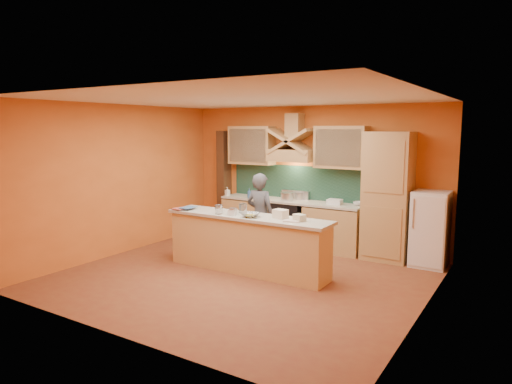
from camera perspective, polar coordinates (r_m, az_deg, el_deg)
The scene contains 36 objects.
floor at distance 7.42m, azimuth -1.69°, elevation -10.54°, with size 5.50×5.00×0.01m, color brown.
ceiling at distance 7.05m, azimuth -1.78°, elevation 11.57°, with size 5.50×5.00×0.01m, color white.
wall_back at distance 9.27m, azimuth 6.86°, elevation 1.99°, with size 5.50×0.02×2.80m, color orange.
wall_front at distance 5.24m, azimuth -17.08°, elevation -2.91°, with size 5.50×0.02×2.80m, color orange.
wall_left at distance 8.92m, azimuth -16.62°, elevation 1.48°, with size 0.02×5.00×2.80m, color orange.
wall_right at distance 6.05m, azimuth 20.53°, elevation -1.64°, with size 0.02×5.00×2.80m, color orange.
base_cabinet_left at distance 9.76m, azimuth -0.67°, elevation -3.42°, with size 1.10×0.60×0.86m, color tan.
base_cabinet_right at distance 8.90m, azimuth 9.73°, elevation -4.64°, with size 1.10×0.60×0.86m, color tan.
counter_top at distance 9.20m, azimuth 4.32°, elevation -1.16°, with size 3.00×0.62×0.04m, color #BDB4A0.
stove at distance 9.29m, azimuth 4.29°, elevation -3.90°, with size 0.60×0.58×0.90m, color black.
backsplash at distance 9.41m, azimuth 5.15°, elevation 1.18°, with size 3.00×0.03×0.70m, color #1A3A2C.
range_hood at distance 9.15m, azimuth 4.53°, elevation 4.59°, with size 0.92×0.50×0.24m, color tan.
hood_chimney at distance 9.22m, azimuth 4.86°, elevation 8.21°, with size 0.30×0.30×0.50m, color tan.
upper_cabinet_left at distance 9.70m, azimuth -0.53°, elevation 5.87°, with size 1.00×0.35×0.80m, color tan.
upper_cabinet_right at distance 8.80m, azimuth 10.59°, elevation 5.51°, with size 1.00×0.35×0.80m, color tan.
pantry_column at distance 8.45m, azimuth 16.13°, elevation -0.55°, with size 0.80×0.60×2.30m, color tan.
fridge at distance 8.37m, azimuth 20.95°, elevation -4.32°, with size 0.58×0.60×1.30m, color white.
trim_column_left at distance 10.21m, azimuth -4.00°, elevation 1.17°, with size 0.20×0.30×2.30m, color #472816.
island_body at distance 7.59m, azimuth -1.07°, elevation -6.65°, with size 2.80×0.55×0.88m, color #DFB672.
island_top at distance 7.48m, azimuth -1.08°, elevation -3.10°, with size 2.90×0.62×0.05m, color #BDB4A0.
person at distance 8.27m, azimuth 0.54°, elevation -3.02°, with size 0.57×0.37×1.56m, color #4C4C51.
pot_large at distance 9.16m, azimuth 3.87°, elevation -0.68°, with size 0.24×0.24×0.16m, color silver.
pot_small at distance 9.30m, azimuth 5.34°, elevation -0.63°, with size 0.18×0.18×0.14m, color silver.
soap_bottle_a at distance 9.81m, azimuth -3.60°, elevation 0.09°, with size 0.08×0.09×0.19m, color silver.
soap_bottle_b at distance 9.40m, azimuth -0.86°, elevation -0.18°, with size 0.08×0.08×0.21m, color #33578D.
bowl_back at distance 8.79m, azimuth 12.73°, elevation -1.41°, with size 0.22×0.22×0.07m, color silver.
dish_rack at distance 8.82m, azimuth 9.81°, elevation -1.21°, with size 0.27×0.21×0.10m, color white.
book_lower at distance 8.19m, azimuth -9.79°, elevation -1.97°, with size 0.22×0.29×0.03m, color #B64C41.
book_upper at distance 8.14m, azimuth -9.01°, elevation -1.88°, with size 0.21×0.28×0.02m, color #3E5F8A.
jar_large at distance 7.66m, azimuth -1.66°, elevation -2.06°, with size 0.13×0.13×0.16m, color silver.
jar_small at distance 7.59m, azimuth -4.65°, elevation -2.18°, with size 0.13×0.13×0.15m, color silver.
kitchen_scale at distance 7.47m, azimuth -2.92°, elevation -2.54°, with size 0.12×0.12×0.10m, color silver.
mixing_bowl at distance 7.30m, azimuth -0.68°, elevation -2.89°, with size 0.29×0.29×0.07m, color white.
cloth at distance 7.00m, azimuth 4.55°, elevation -3.61°, with size 0.25×0.19×0.02m, color beige.
grocery_bag_a at distance 7.23m, azimuth 3.07°, elevation -2.74°, with size 0.21×0.17×0.14m, color beige.
grocery_bag_b at distance 7.02m, azimuth 5.46°, elevation -3.22°, with size 0.17×0.13×0.11m, color beige.
Camera 1 is at (3.90, -5.86, 2.36)m, focal length 32.00 mm.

